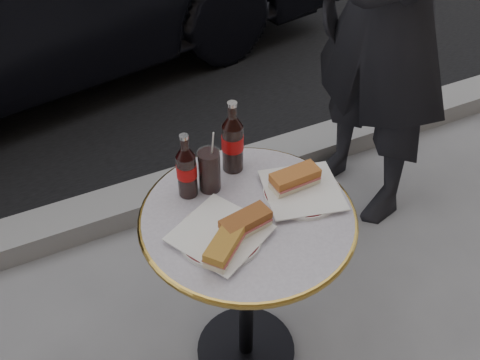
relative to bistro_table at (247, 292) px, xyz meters
name	(u,v)px	position (x,y,z in m)	size (l,w,h in m)	color
ground	(246,352)	(0.00, 0.00, -0.37)	(80.00, 80.00, 0.00)	gray
curb	(163,194)	(0.00, 0.90, -0.32)	(40.00, 0.20, 0.12)	gray
bistro_table	(247,292)	(0.00, 0.00, 0.00)	(0.62, 0.62, 0.73)	#BAB2C4
plate_left	(220,235)	(-0.11, -0.05, 0.37)	(0.23, 0.23, 0.01)	silver
plate_right	(302,192)	(0.18, 0.01, 0.37)	(0.23, 0.23, 0.01)	white
sandwich_left_a	(225,247)	(-0.12, -0.11, 0.40)	(0.14, 0.06, 0.05)	#B77E2E
sandwich_left_b	(246,224)	(-0.04, -0.06, 0.40)	(0.14, 0.06, 0.05)	brown
sandwich_right	(295,179)	(0.17, 0.03, 0.40)	(0.15, 0.07, 0.05)	#B6672E
cola_bottle_left	(186,166)	(-0.12, 0.15, 0.47)	(0.06, 0.06, 0.21)	black
cola_bottle_right	(233,137)	(0.05, 0.20, 0.49)	(0.07, 0.07, 0.24)	black
cola_glass	(209,170)	(-0.05, 0.15, 0.43)	(0.07, 0.07, 0.14)	black
pedestrian	(394,10)	(0.89, 0.54, 0.58)	(0.69, 0.45, 1.89)	black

